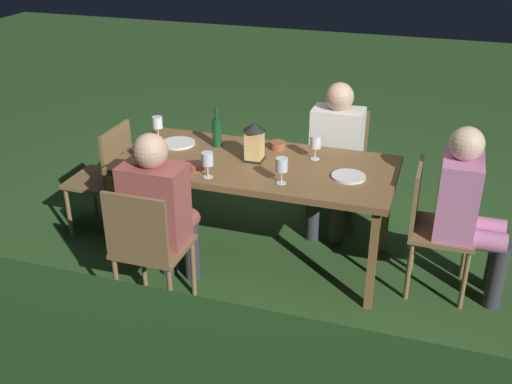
% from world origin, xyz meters
% --- Properties ---
extents(ground_plane, '(16.00, 16.00, 0.00)m').
position_xyz_m(ground_plane, '(0.00, 0.00, 0.00)').
color(ground_plane, '#2D5123').
extents(dining_table, '(1.87, 0.84, 0.75)m').
position_xyz_m(dining_table, '(0.00, 0.00, 0.69)').
color(dining_table, brown).
rests_on(dining_table, ground).
extents(chair_side_left_a, '(0.42, 0.40, 0.87)m').
position_xyz_m(chair_side_left_a, '(-0.42, -0.81, 0.49)').
color(chair_side_left_a, brown).
rests_on(chair_side_left_a, ground).
extents(person_in_cream, '(0.38, 0.47, 1.15)m').
position_xyz_m(person_in_cream, '(-0.42, -0.62, 0.64)').
color(person_in_cream, white).
rests_on(person_in_cream, ground).
extents(chair_side_right_b, '(0.42, 0.40, 0.87)m').
position_xyz_m(chair_side_right_b, '(0.42, 0.81, 0.49)').
color(chair_side_right_b, brown).
rests_on(chair_side_right_b, ground).
extents(person_in_rust, '(0.38, 0.47, 1.15)m').
position_xyz_m(person_in_rust, '(0.42, 0.62, 0.64)').
color(person_in_rust, '#9E4C47').
rests_on(person_in_rust, ground).
extents(chair_head_near, '(0.40, 0.42, 0.87)m').
position_xyz_m(chair_head_near, '(-1.18, 0.00, 0.49)').
color(chair_head_near, brown).
rests_on(chair_head_near, ground).
extents(person_in_pink, '(0.48, 0.38, 1.15)m').
position_xyz_m(person_in_pink, '(-1.38, 0.00, 0.64)').
color(person_in_pink, '#C675A3').
rests_on(person_in_pink, ground).
extents(chair_head_far, '(0.40, 0.42, 0.87)m').
position_xyz_m(chair_head_far, '(1.18, 0.00, 0.49)').
color(chair_head_far, brown).
rests_on(chair_head_far, ground).
extents(lantern_centerpiece, '(0.15, 0.15, 0.27)m').
position_xyz_m(lantern_centerpiece, '(0.02, -0.03, 0.90)').
color(lantern_centerpiece, black).
rests_on(lantern_centerpiece, dining_table).
extents(green_bottle_on_table, '(0.07, 0.07, 0.29)m').
position_xyz_m(green_bottle_on_table, '(0.35, -0.19, 0.86)').
color(green_bottle_on_table, '#144723').
rests_on(green_bottle_on_table, dining_table).
extents(wine_glass_a, '(0.08, 0.08, 0.17)m').
position_xyz_m(wine_glass_a, '(0.22, 0.32, 0.87)').
color(wine_glass_a, silver).
rests_on(wine_glass_a, dining_table).
extents(wine_glass_b, '(0.08, 0.08, 0.17)m').
position_xyz_m(wine_glass_b, '(-0.25, 0.26, 0.87)').
color(wine_glass_b, silver).
rests_on(wine_glass_b, dining_table).
extents(wine_glass_c, '(0.08, 0.08, 0.17)m').
position_xyz_m(wine_glass_c, '(-0.37, -0.18, 0.87)').
color(wine_glass_c, silver).
rests_on(wine_glass_c, dining_table).
extents(wine_glass_d, '(0.08, 0.08, 0.17)m').
position_xyz_m(wine_glass_d, '(0.82, -0.20, 0.87)').
color(wine_glass_d, silver).
rests_on(wine_glass_d, dining_table).
extents(plate_a, '(0.22, 0.22, 0.01)m').
position_xyz_m(plate_a, '(-0.64, 0.05, 0.76)').
color(plate_a, silver).
rests_on(plate_a, dining_table).
extents(plate_b, '(0.24, 0.24, 0.01)m').
position_xyz_m(plate_b, '(0.64, -0.14, 0.76)').
color(plate_b, white).
rests_on(plate_b, dining_table).
extents(bowl_olives, '(0.17, 0.17, 0.05)m').
position_xyz_m(bowl_olives, '(0.61, 0.26, 0.78)').
color(bowl_olives, '#9E5138').
rests_on(bowl_olives, dining_table).
extents(bowl_bread, '(0.16, 0.16, 0.05)m').
position_xyz_m(bowl_bread, '(0.81, 0.09, 0.78)').
color(bowl_bread, '#9E5138').
rests_on(bowl_bread, dining_table).
extents(bowl_salad, '(0.12, 0.12, 0.04)m').
position_xyz_m(bowl_salad, '(0.34, 0.23, 0.77)').
color(bowl_salad, '#9E5138').
rests_on(bowl_salad, dining_table).
extents(bowl_dip, '(0.11, 0.11, 0.05)m').
position_xyz_m(bowl_dip, '(-0.07, -0.28, 0.78)').
color(bowl_dip, '#9E5138').
rests_on(bowl_dip, dining_table).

